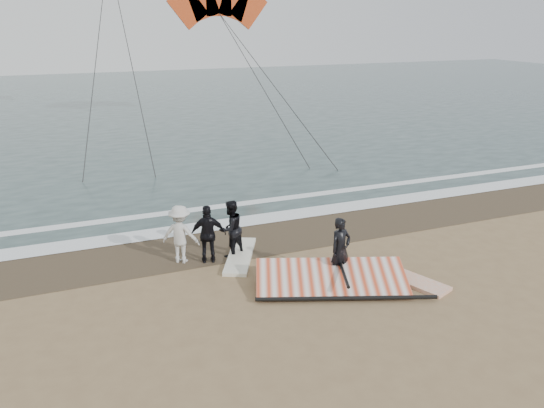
{
  "coord_description": "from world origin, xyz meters",
  "views": [
    {
      "loc": [
        -6.08,
        -9.63,
        6.39
      ],
      "look_at": [
        -1.11,
        3.0,
        1.6
      ],
      "focal_mm": 35.0,
      "sensor_mm": 36.0,
      "label": 1
    }
  ],
  "objects": [
    {
      "name": "foam_far",
      "position": [
        0.0,
        7.6,
        0.03
      ],
      "size": [
        120.0,
        0.45,
        0.01
      ],
      "primitive_type": "cube",
      "color": "white",
      "rests_on": "sea"
    },
    {
      "name": "kite_red",
      "position": [
        3.22,
        22.56,
        6.94
      ],
      "size": [
        6.71,
        6.35,
        14.2
      ],
      "color": "#C54017",
      "rests_on": "ground"
    },
    {
      "name": "sea",
      "position": [
        0.0,
        33.0,
        0.01
      ],
      "size": [
        120.0,
        54.0,
        0.02
      ],
      "primitive_type": "cube",
      "color": "#233838",
      "rests_on": "ground"
    },
    {
      "name": "ground",
      "position": [
        0.0,
        0.0,
        0.0
      ],
      "size": [
        120.0,
        120.0,
        0.0
      ],
      "primitive_type": "plane",
      "color": "#8C704C",
      "rests_on": "ground"
    },
    {
      "name": "foam_near",
      "position": [
        0.0,
        5.9,
        0.03
      ],
      "size": [
        120.0,
        0.9,
        0.01
      ],
      "primitive_type": "cube",
      "color": "white",
      "rests_on": "sea"
    },
    {
      "name": "board_white",
      "position": [
        1.61,
        0.54,
        0.05
      ],
      "size": [
        1.49,
        2.41,
        0.09
      ],
      "primitive_type": "cube",
      "rotation": [
        0.0,
        0.0,
        0.39
      ],
      "color": "silver",
      "rests_on": "ground"
    },
    {
      "name": "board_cream",
      "position": [
        -1.94,
        3.33,
        0.05
      ],
      "size": [
        1.61,
        2.44,
        0.1
      ],
      "primitive_type": "cube",
      "rotation": [
        0.0,
        0.0,
        -0.45
      ],
      "color": "white",
      "rests_on": "ground"
    },
    {
      "name": "wet_sand",
      "position": [
        0.0,
        4.5,
        0.01
      ],
      "size": [
        120.0,
        2.8,
        0.01
      ],
      "primitive_type": "cube",
      "color": "#4C3D2B",
      "rests_on": "ground"
    },
    {
      "name": "sail_rig",
      "position": [
        -0.44,
        0.96,
        0.19
      ],
      "size": [
        4.1,
        2.88,
        0.5
      ],
      "color": "black",
      "rests_on": "ground"
    },
    {
      "name": "trio_cluster",
      "position": [
        -2.9,
        3.56,
        0.82
      ],
      "size": [
        2.51,
        1.15,
        1.65
      ],
      "color": "black",
      "rests_on": "ground"
    },
    {
      "name": "man_main",
      "position": [
        0.05,
        1.2,
        0.83
      ],
      "size": [
        0.68,
        0.52,
        1.66
      ],
      "primitive_type": "imported",
      "rotation": [
        0.0,
        0.0,
        0.22
      ],
      "color": "black",
      "rests_on": "ground"
    }
  ]
}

